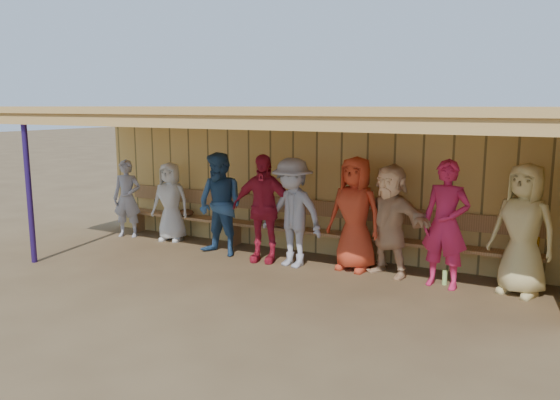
% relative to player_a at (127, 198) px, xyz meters
% --- Properties ---
extents(ground, '(90.00, 90.00, 0.00)m').
position_rel_player_a_xyz_m(ground, '(3.50, -0.66, -0.75)').
color(ground, brown).
rests_on(ground, ground).
extents(player_a, '(0.64, 0.53, 1.50)m').
position_rel_player_a_xyz_m(player_a, '(0.00, 0.00, 0.00)').
color(player_a, '#96959D').
rests_on(player_a, ground).
extents(player_b, '(0.81, 0.62, 1.48)m').
position_rel_player_a_xyz_m(player_b, '(0.94, 0.15, -0.01)').
color(player_b, silver).
rests_on(player_b, ground).
extents(player_c, '(0.92, 0.75, 1.75)m').
position_rel_player_a_xyz_m(player_c, '(2.34, -0.26, 0.12)').
color(player_c, '#2D537E').
rests_on(player_c, ground).
extents(player_d, '(1.09, 0.60, 1.76)m').
position_rel_player_a_xyz_m(player_d, '(3.15, -0.25, 0.13)').
color(player_d, '#B41C32').
rests_on(player_d, ground).
extents(player_e, '(1.21, 0.84, 1.72)m').
position_rel_player_a_xyz_m(player_e, '(3.70, -0.28, 0.11)').
color(player_e, '#95959D').
rests_on(player_e, ground).
extents(player_f, '(1.63, 1.02, 1.68)m').
position_rel_player_a_xyz_m(player_f, '(5.18, -0.01, 0.09)').
color(player_f, '#E3B080').
rests_on(player_f, ground).
extents(player_g, '(0.70, 0.51, 1.79)m').
position_rel_player_a_xyz_m(player_g, '(6.03, -0.20, 0.15)').
color(player_g, '#C41F4C').
rests_on(player_g, ground).
extents(player_h, '(1.01, 0.83, 1.78)m').
position_rel_player_a_xyz_m(player_h, '(7.00, -0.02, 0.14)').
color(player_h, tan).
rests_on(player_h, ground).
extents(player_extra, '(0.92, 0.66, 1.76)m').
position_rel_player_a_xyz_m(player_extra, '(4.63, -0.00, 0.13)').
color(player_extra, '#BF391E').
rests_on(player_extra, ground).
extents(dugout_structure, '(8.80, 3.20, 2.50)m').
position_rel_player_a_xyz_m(dugout_structure, '(3.89, 0.02, 0.95)').
color(dugout_structure, '#D8B05C').
rests_on(dugout_structure, ground).
extents(bench, '(7.60, 0.34, 0.93)m').
position_rel_player_a_xyz_m(bench, '(3.50, 0.45, -0.22)').
color(bench, '#A87948').
rests_on(bench, ground).
extents(dugout_equipment, '(6.56, 0.62, 0.80)m').
position_rel_player_a_xyz_m(dugout_equipment, '(2.68, 0.32, -0.26)').
color(dugout_equipment, orange).
rests_on(dugout_equipment, ground).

